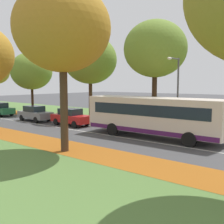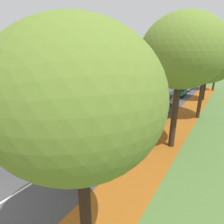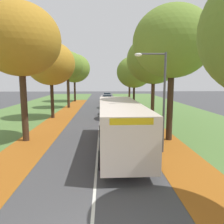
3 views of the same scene
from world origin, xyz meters
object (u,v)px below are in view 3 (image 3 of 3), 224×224
Objects in this scene: car_red_lead at (115,115)px; car_green_third_in_line at (109,102)px; tree_left_distant at (74,68)px; streetlamp_right at (159,91)px; bus at (120,123)px; tree_left_far at (68,66)px; tree_left_near at (20,40)px; tree_right_near at (172,42)px; car_white_trailing at (107,96)px; car_grey_following at (110,108)px; tree_right_distant at (130,73)px; tree_left_mid at (51,64)px; car_silver_fourth_in_line at (107,99)px; tree_right_far at (134,72)px; tree_right_mid at (154,60)px.

car_green_third_in_line is (-0.34, 12.48, 0.00)m from car_red_lead.
tree_left_distant is 1.60× the size of streetlamp_right.
bus reaches higher than car_red_lead.
tree_left_far is 23.91m from streetlamp_right.
tree_left_far is at bearing 107.04° from bus.
tree_left_near reaches higher than tree_right_near.
tree_left_distant is 2.27× the size of car_white_trailing.
tree_right_distant is at bearing 74.44° from car_grey_following.
tree_right_distant is at bearing 81.98° from bus.
car_red_lead is (7.11, -2.90, -5.42)m from tree_left_mid.
car_green_third_in_line is 13.24m from car_white_trailing.
car_red_lead is at bearing 117.70° from tree_right_near.
tree_right_distant is at bearing -44.98° from car_white_trailing.
car_silver_fourth_in_line is (-0.12, 6.21, 0.00)m from car_green_third_in_line.
tree_left_mid is 8.91m from car_grey_following.
tree_left_far reaches higher than car_silver_fourth_in_line.
tree_left_mid is 2.04× the size of car_grey_following.
tree_right_far is (10.45, 17.92, -1.52)m from tree_left_near.
tree_left_distant is at bearing 173.10° from tree_right_distant.
tree_left_distant is at bearing 90.27° from tree_left_near.
car_green_third_in_line is (0.05, 7.32, 0.00)m from car_grey_following.
tree_right_near is at bearing -0.97° from tree_left_near.
tree_right_far is at bearing 94.23° from tree_right_mid.
tree_right_far is at bearing -75.18° from car_white_trailing.
car_red_lead is 1.00× the size of car_grey_following.
car_white_trailing is at bearing 88.60° from car_silver_fourth_in_line.
tree_right_mid is 8.32m from car_grey_following.
car_white_trailing is (6.42, 13.40, -5.79)m from tree_left_far.
streetlamp_right is 3.13m from bus.
car_red_lead is 18.69m from car_silver_fourth_in_line.
tree_left_distant is at bearing 123.19° from car_green_third_in_line.
bus is at bearing -98.02° from tree_right_distant.
streetlamp_right is (8.80, -22.04, -2.86)m from tree_left_far.
tree_left_distant is at bearing 110.69° from car_grey_following.
car_white_trailing is (-4.58, 24.33, -5.76)m from tree_right_mid.
tree_right_near is 1.03× the size of tree_right_mid.
car_white_trailing is (-3.86, 14.58, -4.78)m from tree_right_far.
tree_right_near is 14.19m from car_grey_following.
tree_left_distant is at bearing 117.97° from tree_right_mid.
tree_right_distant is 30.91m from bus.
tree_left_near reaches higher than car_red_lead.
bus is at bearing -100.51° from tree_right_far.
tree_left_distant reaches higher than tree_right_far.
tree_right_mid reaches higher than car_red_lead.
car_grey_following is at bearing 90.91° from bus.
tree_left_mid is at bearing 157.81° from car_red_lead.
streetlamp_right is 1.41× the size of car_green_third_in_line.
streetlamp_right is 22.52m from car_green_third_in_line.
bus is (6.94, -11.91, -4.53)m from tree_left_mid.
tree_left_far reaches higher than car_green_third_in_line.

